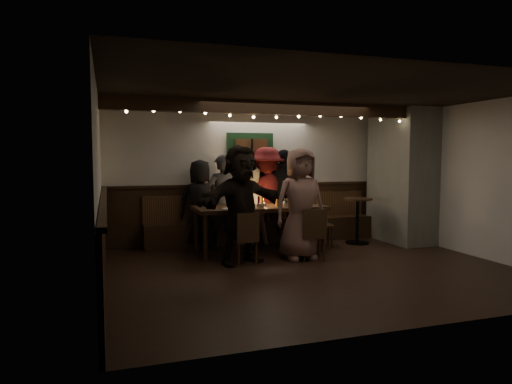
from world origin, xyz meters
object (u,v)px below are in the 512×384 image
object	(u,v)px
dining_table	(259,210)
person_d	(267,195)
high_top	(358,215)
person_a	(200,204)
person_c	(251,206)
chair_end	(318,221)
chair_near_right	(313,231)
chair_near_left	(246,235)
person_b	(222,201)
person_e	(285,196)
person_f	(241,204)
person_g	(300,204)

from	to	relation	value
dining_table	person_d	xyz separation A→B (m)	(0.40, 0.74, 0.18)
high_top	dining_table	bearing A→B (deg)	-175.77
person_a	person_c	bearing A→B (deg)	-162.57
chair_end	chair_near_right	bearing A→B (deg)	-119.31
chair_near_right	person_d	bearing A→B (deg)	97.15
chair_end	high_top	world-z (taller)	high_top
person_a	person_d	size ratio (longest dim) A/B	0.87
person_c	dining_table	bearing A→B (deg)	74.45
chair_near_left	person_a	xyz separation A→B (m)	(-0.40, 1.55, 0.35)
chair_near_left	chair_near_right	world-z (taller)	chair_near_right
person_c	chair_near_right	bearing A→B (deg)	98.21
person_d	person_a	bearing A→B (deg)	-8.57
chair_near_left	person_b	xyz separation A→B (m)	(-0.00, 1.51, 0.40)
chair_near_left	person_c	distance (m)	1.62
high_top	person_e	xyz separation A→B (m)	(-1.31, 0.52, 0.35)
chair_end	person_d	xyz separation A→B (m)	(-0.81, 0.60, 0.46)
high_top	person_d	size ratio (longest dim) A/B	0.47
chair_end	person_a	world-z (taller)	person_a
chair_end	person_b	size ratio (longest dim) A/B	0.49
person_d	person_b	bearing A→B (deg)	-5.31
dining_table	person_e	world-z (taller)	person_e
person_b	person_e	distance (m)	1.26
dining_table	person_c	world-z (taller)	person_c
person_d	person_f	distance (m)	1.76
dining_table	person_f	xyz separation A→B (m)	(-0.55, -0.74, 0.19)
high_top	person_c	distance (m)	2.08
chair_end	person_b	xyz separation A→B (m)	(-1.72, 0.52, 0.38)
person_b	person_g	bearing A→B (deg)	113.73
chair_end	person_e	xyz separation A→B (m)	(-0.46, 0.53, 0.43)
chair_near_left	person_d	size ratio (longest dim) A/B	0.44
chair_near_left	person_e	xyz separation A→B (m)	(1.26, 1.52, 0.45)
person_a	person_d	distance (m)	1.32
chair_end	person_g	distance (m)	1.24
chair_end	person_b	distance (m)	1.84
high_top	person_c	world-z (taller)	person_c
person_d	person_e	size ratio (longest dim) A/B	1.02
high_top	person_f	bearing A→B (deg)	-161.21
chair_end	person_e	distance (m)	0.83
person_c	person_e	xyz separation A→B (m)	(0.70, 0.03, 0.17)
chair_end	person_f	size ratio (longest dim) A/B	0.45
person_b	person_f	size ratio (longest dim) A/B	0.92
chair_near_right	person_f	size ratio (longest dim) A/B	0.45
dining_table	person_a	size ratio (longest dim) A/B	1.40
chair_end	person_a	distance (m)	2.22
high_top	person_c	xyz separation A→B (m)	(-2.01, 0.50, 0.18)
chair_near_left	chair_near_right	bearing A→B (deg)	-3.98
person_c	person_e	distance (m)	0.72
chair_end	person_b	world-z (taller)	person_b
person_b	person_d	size ratio (longest dim) A/B	0.92
chair_near_left	person_e	distance (m)	2.03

